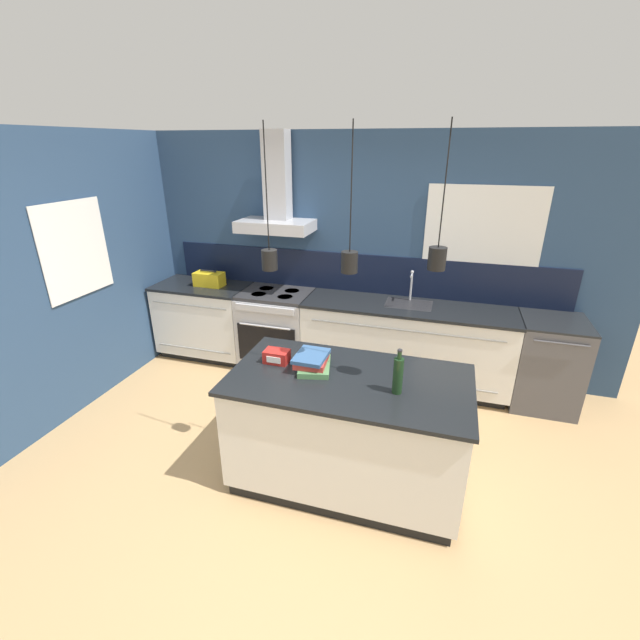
{
  "coord_description": "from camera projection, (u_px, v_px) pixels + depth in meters",
  "views": [
    {
      "loc": [
        0.93,
        -2.54,
        2.47
      ],
      "look_at": [
        -0.06,
        0.73,
        1.05
      ],
      "focal_mm": 24.0,
      "sensor_mm": 36.0,
      "label": 1
    }
  ],
  "objects": [
    {
      "name": "dishwasher",
      "position": [
        546.0,
        363.0,
        4.23
      ],
      "size": [
        0.61,
        0.65,
        0.91
      ],
      "color": "#4C4C51",
      "rests_on": "ground_plane"
    },
    {
      "name": "counter_run_left",
      "position": [
        206.0,
        320.0,
        5.25
      ],
      "size": [
        1.11,
        0.64,
        0.91
      ],
      "color": "black",
      "rests_on": "ground_plane"
    },
    {
      "name": "bottle_on_island",
      "position": [
        398.0,
        375.0,
        2.83
      ],
      "size": [
        0.07,
        0.07,
        0.32
      ],
      "color": "#193319",
      "rests_on": "kitchen_island"
    },
    {
      "name": "book_stack",
      "position": [
        313.0,
        362.0,
        3.18
      ],
      "size": [
        0.29,
        0.37,
        0.11
      ],
      "color": "#4C7F4C",
      "rests_on": "kitchen_island"
    },
    {
      "name": "wall_left",
      "position": [
        89.0,
        271.0,
        4.21
      ],
      "size": [
        0.08,
        3.8,
        2.6
      ],
      "color": "navy",
      "rests_on": "ground_plane"
    },
    {
      "name": "oven_range",
      "position": [
        277.0,
        329.0,
        4.99
      ],
      "size": [
        0.79,
        0.66,
        0.91
      ],
      "color": "#B5B5BA",
      "rests_on": "ground_plane"
    },
    {
      "name": "yellow_toolbox",
      "position": [
        209.0,
        279.0,
        5.02
      ],
      "size": [
        0.34,
        0.18,
        0.19
      ],
      "color": "gold",
      "rests_on": "counter_run_left"
    },
    {
      "name": "counter_run_sink",
      "position": [
        405.0,
        344.0,
        4.6
      ],
      "size": [
        2.19,
        0.64,
        1.24
      ],
      "color": "black",
      "rests_on": "ground_plane"
    },
    {
      "name": "ground_plane",
      "position": [
        301.0,
        474.0,
        3.44
      ],
      "size": [
        16.0,
        16.0,
        0.0
      ],
      "primitive_type": "plane",
      "color": "tan",
      "rests_on": "ground"
    },
    {
      "name": "wall_back",
      "position": [
        354.0,
        252.0,
        4.7
      ],
      "size": [
        5.6,
        2.01,
        2.6
      ],
      "color": "navy",
      "rests_on": "ground_plane"
    },
    {
      "name": "kitchen_island",
      "position": [
        348.0,
        429.0,
        3.24
      ],
      "size": [
        1.74,
        0.94,
        0.91
      ],
      "color": "black",
      "rests_on": "ground_plane"
    },
    {
      "name": "red_supply_box",
      "position": [
        277.0,
        356.0,
        3.27
      ],
      "size": [
        0.19,
        0.13,
        0.1
      ],
      "color": "red",
      "rests_on": "kitchen_island"
    }
  ]
}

